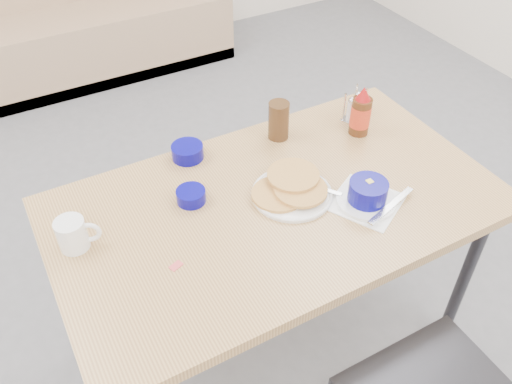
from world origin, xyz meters
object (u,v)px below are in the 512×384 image
pancake_plate (291,190)px  condiment_caddy (354,108)px  dining_table (276,215)px  creamer_bowl (187,152)px  coffee_mug (73,234)px  grits_setting (368,194)px  booth_bench (84,21)px  butter_bowl (191,196)px  syrup_bottle (361,114)px  amber_tumbler (279,120)px

pancake_plate → condiment_caddy: 0.50m
dining_table → pancake_plate: (0.06, 0.01, 0.08)m
dining_table → creamer_bowl: bearing=114.6°
coffee_mug → grits_setting: coffee_mug is taller
creamer_bowl → condiment_caddy: 0.65m
booth_bench → pancake_plate: size_ratio=7.16×
grits_setting → condiment_caddy: bearing=58.6°
grits_setting → butter_bowl: size_ratio=3.12×
coffee_mug → condiment_caddy: 1.10m
butter_bowl → booth_bench: bearing=84.4°
booth_bench → syrup_bottle: (0.45, -2.36, 0.49)m
pancake_plate → creamer_bowl: creamer_bowl is taller
dining_table → condiment_caddy: 0.56m
dining_table → creamer_bowl: 0.38m
dining_table → grits_setting: (0.24, -0.14, 0.10)m
coffee_mug → syrup_bottle: size_ratio=0.65×
creamer_bowl → syrup_bottle: syrup_bottle is taller
amber_tumbler → condiment_caddy: size_ratio=1.19×
amber_tumbler → coffee_mug: bearing=-166.9°
booth_bench → amber_tumbler: bearing=-85.4°
butter_bowl → syrup_bottle: 0.69m
syrup_bottle → dining_table: bearing=-158.4°
pancake_plate → grits_setting: 0.24m
creamer_bowl → butter_bowl: creamer_bowl is taller
creamer_bowl → amber_tumbler: size_ratio=0.78×
butter_bowl → syrup_bottle: (0.68, 0.05, 0.06)m
pancake_plate → condiment_caddy: (0.43, 0.26, 0.02)m
pancake_plate → amber_tumbler: (0.12, 0.29, 0.05)m
booth_bench → amber_tumbler: (0.18, -2.24, 0.48)m
pancake_plate → grits_setting: size_ratio=0.92×
dining_table → amber_tumbler: (0.18, 0.30, 0.13)m
syrup_bottle → amber_tumbler: bearing=156.3°
coffee_mug → amber_tumbler: bearing=13.1°
booth_bench → syrup_bottle: booth_bench is taller
booth_bench → grits_setting: booth_bench is taller
coffee_mug → amber_tumbler: size_ratio=0.88×
condiment_caddy → amber_tumbler: bearing=151.3°
coffee_mug → amber_tumbler: amber_tumbler is taller
booth_bench → pancake_plate: 2.56m
dining_table → syrup_bottle: size_ratio=7.42×
coffee_mug → booth_bench: bearing=76.1°
syrup_bottle → booth_bench: bearing=100.7°
amber_tumbler → condiment_caddy: 0.31m
pancake_plate → syrup_bottle: 0.43m
creamer_bowl → butter_bowl: bearing=-110.7°
creamer_bowl → condiment_caddy: size_ratio=0.93×
booth_bench → butter_bowl: 2.45m
booth_bench → condiment_caddy: booth_bench is taller
dining_table → syrup_bottle: 0.50m
condiment_caddy → dining_table: bearing=-174.5°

